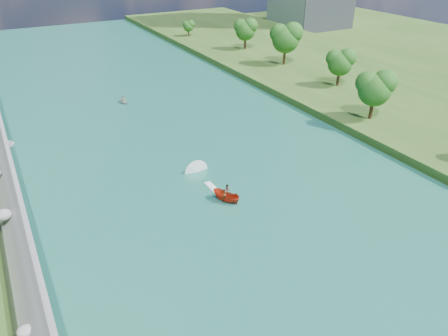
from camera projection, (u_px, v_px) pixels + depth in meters
ground at (257, 223)px, 52.42m from camera, size 260.00×260.00×0.00m
river_water at (188, 156)px, 67.81m from camera, size 55.00×240.00×0.10m
berm_east at (411, 100)px, 88.29m from camera, size 44.00×240.00×1.50m
riprap_bank at (5, 191)px, 55.36m from camera, size 5.00×236.00×4.31m
trees_east at (365, 77)px, 82.02m from camera, size 14.12×135.55×11.98m
motorboat at (220, 190)px, 57.51m from camera, size 3.60×18.85×2.03m
raft at (123, 101)px, 88.40m from camera, size 2.58×3.26×1.53m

